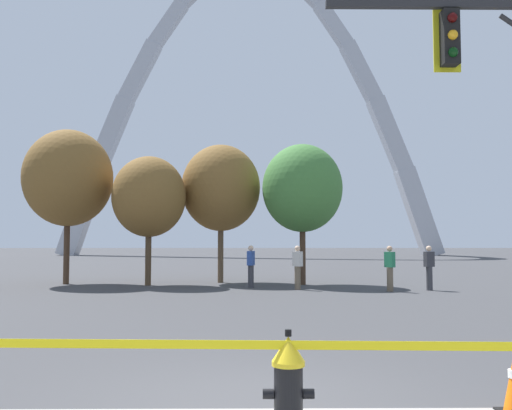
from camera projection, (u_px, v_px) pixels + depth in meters
ground_plane at (251, 405)px, 6.03m from camera, size 240.00×240.00×0.00m
fire_hydrant at (288, 389)px, 4.96m from camera, size 0.46×0.48×0.99m
caution_tape_barrier at (287, 368)px, 4.94m from camera, size 6.03×0.31×0.94m
monument_arch at (251, 121)px, 66.59m from camera, size 45.52×2.16×36.53m
tree_far_left at (68, 178)px, 22.87m from camera, size 3.63×3.63×6.35m
tree_left_mid at (149, 197)px, 22.21m from camera, size 2.95×2.95×5.16m
tree_center_left at (221, 188)px, 23.64m from camera, size 3.35×3.35×5.86m
tree_center_right at (302, 188)px, 22.56m from camera, size 3.26×3.26×5.70m
pedestrian_walking_left at (390, 268)px, 19.42m from camera, size 0.36×0.39×1.59m
pedestrian_standing_center at (298, 267)px, 20.12m from camera, size 0.39×0.37×1.59m
pedestrian_walking_right at (429, 267)px, 19.83m from camera, size 0.39×0.31×1.59m
pedestrian_near_trees at (251, 266)px, 20.90m from camera, size 0.31×0.39×1.59m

